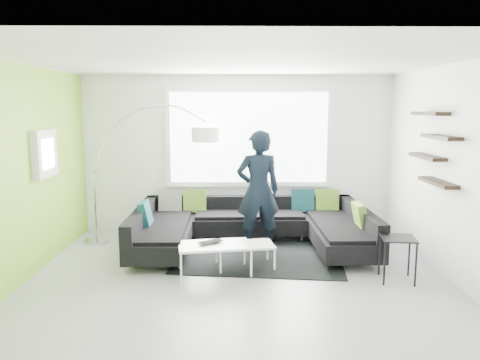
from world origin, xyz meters
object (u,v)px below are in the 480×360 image
Objects in this scene: side_table at (397,259)px; person at (258,191)px; laptop at (213,243)px; coffee_table at (230,256)px; arc_lamp at (93,175)px; sectional_sofa at (251,228)px.

person is (-1.74, 1.39, 0.65)m from side_table.
side_table is at bearing -42.90° from laptop.
arc_lamp reaches higher than coffee_table.
person is (0.43, 0.98, 0.74)m from coffee_table.
sectional_sofa is 1.01m from coffee_table.
person is at bearing 57.40° from coffee_table.
person is 4.48× the size of laptop.
coffee_table is 2.95× the size of laptop.
sectional_sofa is 2.73m from arc_lamp.
sectional_sofa is 6.29× the size of side_table.
person reaches higher than coffee_table.
arc_lamp is 5.41× the size of laptop.
sectional_sofa is 1.93× the size of person.
arc_lamp reaches higher than person.
coffee_table is at bearing -109.64° from sectional_sofa.
sectional_sofa is at bearing -13.15° from arc_lamp.
person is at bearing 14.18° from sectional_sofa.
laptop is (2.01, -1.49, -0.72)m from arc_lamp.
side_table is at bearing 131.47° from person.
person is at bearing 141.29° from side_table.
coffee_table is at bearing 169.17° from side_table.
laptop is (-0.67, -1.08, -0.52)m from person.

